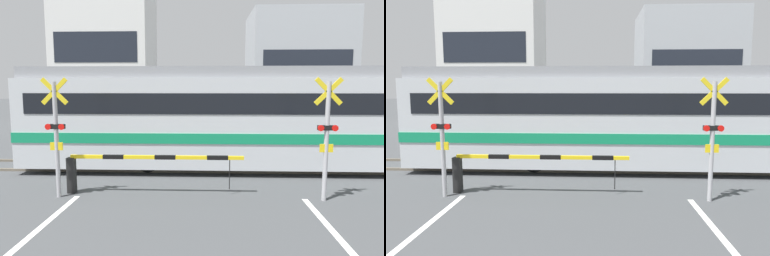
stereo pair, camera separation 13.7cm
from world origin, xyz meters
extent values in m
cube|color=#6B6051|center=(0.00, 10.41, 0.04)|extent=(50.00, 0.10, 0.08)
cube|color=#6B6051|center=(0.00, 11.84, 0.04)|extent=(50.00, 0.10, 0.08)
cube|color=silver|center=(5.31, 11.12, 1.65)|extent=(21.99, 2.68, 2.85)
cube|color=gray|center=(5.31, 11.12, 3.26)|extent=(21.77, 2.36, 0.36)
cube|color=#148C59|center=(5.31, 11.12, 1.23)|extent=(22.01, 2.73, 0.32)
cube|color=black|center=(5.31, 11.12, 2.30)|extent=(21.11, 2.72, 0.64)
cube|color=black|center=(-5.69, 11.12, 2.30)|extent=(0.03, 1.88, 0.80)
cylinder|color=black|center=(-1.51, 10.41, 0.38)|extent=(0.76, 0.12, 0.76)
cylinder|color=black|center=(-1.51, 11.84, 0.38)|extent=(0.76, 0.12, 0.76)
cube|color=black|center=(-3.15, 8.13, 0.48)|extent=(0.20, 0.20, 0.95)
cube|color=yellow|center=(-0.88, 8.13, 0.98)|extent=(4.54, 0.09, 0.09)
cube|color=black|center=(-2.01, 8.13, 0.98)|extent=(0.55, 0.10, 0.10)
cube|color=black|center=(-0.65, 8.13, 0.98)|extent=(0.55, 0.10, 0.10)
cube|color=black|center=(0.71, 8.13, 0.98)|extent=(0.55, 0.10, 0.10)
cylinder|color=black|center=(1.03, 8.13, 0.54)|extent=(0.02, 0.02, 0.79)
cube|color=black|center=(3.15, 14.38, 0.48)|extent=(0.20, 0.20, 0.95)
cube|color=yellow|center=(0.88, 14.38, 0.98)|extent=(4.54, 0.09, 0.09)
cube|color=black|center=(2.01, 14.38, 0.98)|extent=(0.55, 0.10, 0.10)
cube|color=black|center=(0.65, 14.38, 0.98)|extent=(0.55, 0.10, 0.10)
cube|color=black|center=(-0.71, 14.38, 0.98)|extent=(0.55, 0.10, 0.10)
cylinder|color=black|center=(-1.03, 14.38, 0.54)|extent=(0.02, 0.02, 0.79)
cylinder|color=#B2B2B7|center=(-3.35, 7.77, 1.47)|extent=(0.11, 0.11, 2.93)
cube|color=yellow|center=(-3.35, 7.77, 2.70)|extent=(0.68, 0.04, 0.68)
cube|color=yellow|center=(-3.35, 7.77, 2.70)|extent=(0.68, 0.04, 0.68)
cube|color=black|center=(-3.35, 7.77, 1.82)|extent=(0.44, 0.12, 0.12)
cylinder|color=red|center=(-3.52, 7.70, 1.82)|extent=(0.15, 0.03, 0.15)
cylinder|color=red|center=(-3.18, 7.70, 1.82)|extent=(0.15, 0.03, 0.15)
cube|color=yellow|center=(-3.35, 7.75, 1.32)|extent=(0.32, 0.03, 0.20)
cylinder|color=#B2B2B7|center=(3.35, 7.77, 1.47)|extent=(0.11, 0.11, 2.93)
cube|color=yellow|center=(3.35, 7.77, 2.70)|extent=(0.68, 0.04, 0.68)
cube|color=yellow|center=(3.35, 7.77, 2.70)|extent=(0.68, 0.04, 0.68)
cube|color=black|center=(3.35, 7.77, 1.82)|extent=(0.44, 0.12, 0.12)
cylinder|color=red|center=(3.18, 7.70, 1.82)|extent=(0.15, 0.03, 0.15)
cylinder|color=red|center=(3.52, 7.70, 1.82)|extent=(0.15, 0.03, 0.15)
cube|color=yellow|center=(3.35, 7.75, 1.32)|extent=(0.32, 0.03, 0.20)
cylinder|color=brown|center=(0.33, 18.09, 0.38)|extent=(0.13, 0.13, 0.76)
cylinder|color=brown|center=(0.47, 18.09, 0.38)|extent=(0.13, 0.13, 0.76)
cube|color=navy|center=(0.40, 18.09, 1.07)|extent=(0.38, 0.22, 0.60)
sphere|color=tan|center=(0.40, 18.09, 1.48)|extent=(0.21, 0.21, 0.21)
cube|color=white|center=(-6.74, 24.35, 4.88)|extent=(6.48, 5.43, 9.76)
cube|color=#1E232D|center=(-6.74, 21.63, 5.37)|extent=(5.44, 0.03, 1.95)
cube|color=#B2B7BC|center=(6.83, 24.35, 3.97)|extent=(6.67, 5.43, 7.93)
cube|color=#1E232D|center=(6.83, 21.63, 4.36)|extent=(5.60, 0.03, 1.59)
camera|label=1|loc=(0.40, -0.59, 2.80)|focal=32.00mm
camera|label=2|loc=(0.54, -0.58, 2.80)|focal=32.00mm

